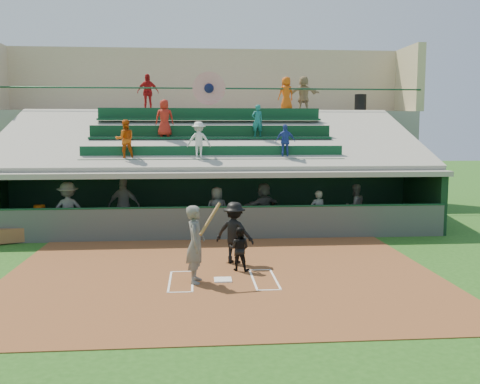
{
  "coord_description": "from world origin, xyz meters",
  "views": [
    {
      "loc": [
        -0.65,
        -12.81,
        3.69
      ],
      "look_at": [
        0.72,
        3.5,
        1.8
      ],
      "focal_mm": 40.0,
      "sensor_mm": 36.0,
      "label": 1
    }
  ],
  "objects": [
    {
      "name": "concourse_staff_c",
      "position": [
        4.57,
        12.95,
        5.45
      ],
      "size": [
        1.61,
        0.65,
        1.69
      ],
      "primitive_type": "imported",
      "rotation": [
        0.0,
        0.0,
        3.05
      ],
      "color": "tan",
      "rests_on": "concourse_slab"
    },
    {
      "name": "batters_box_chalk",
      "position": [
        0.0,
        0.0,
        0.02
      ],
      "size": [
        2.65,
        1.85,
        0.01
      ],
      "color": "white",
      "rests_on": "dirt_slab"
    },
    {
      "name": "dugout_bench",
      "position": [
        -0.12,
        7.93,
        0.27
      ],
      "size": [
        14.3,
        6.63,
        0.46
      ],
      "primitive_type": "cube",
      "rotation": [
        0.0,
        0.0,
        0.41
      ],
      "color": "#965F36",
      "rests_on": "dugout_floor"
    },
    {
      "name": "trash_bin",
      "position": [
        7.51,
        13.31,
        5.03
      ],
      "size": [
        0.57,
        0.57,
        0.86
      ],
      "primitive_type": "cylinder",
      "color": "black",
      "rests_on": "concourse_slab"
    },
    {
      "name": "dirt_slab",
      "position": [
        0.0,
        0.5,
        0.01
      ],
      "size": [
        11.0,
        9.0,
        0.02
      ],
      "primitive_type": "cube",
      "color": "brown",
      "rests_on": "ground"
    },
    {
      "name": "water_cooler",
      "position": [
        -6.12,
        6.23,
        0.9
      ],
      "size": [
        0.38,
        0.38,
        0.38
      ],
      "primitive_type": "cylinder",
      "color": "orange",
      "rests_on": "white_table"
    },
    {
      "name": "batter_at_plate",
      "position": [
        -0.66,
        -0.11,
        0.97
      ],
      "size": [
        0.88,
        0.78,
        1.95
      ],
      "color": "#51534F",
      "rests_on": "dirt_slab"
    },
    {
      "name": "dugout_floor",
      "position": [
        0.0,
        6.75,
        0.02
      ],
      "size": [
        16.0,
        3.5,
        0.04
      ],
      "primitive_type": "cube",
      "color": "gray",
      "rests_on": "ground"
    },
    {
      "name": "white_table",
      "position": [
        -6.15,
        6.17,
        0.37
      ],
      "size": [
        0.89,
        0.76,
        0.67
      ],
      "primitive_type": "cube",
      "rotation": [
        0.0,
        0.0,
        -0.29
      ],
      "color": "white",
      "rests_on": "dugout_floor"
    },
    {
      "name": "concourse_slab",
      "position": [
        0.0,
        13.5,
        2.3
      ],
      "size": [
        20.0,
        3.0,
        4.6
      ],
      "primitive_type": "cube",
      "color": "gray",
      "rests_on": "ground"
    },
    {
      "name": "concourse_staff_b",
      "position": [
        3.59,
        12.11,
        5.38
      ],
      "size": [
        0.89,
        0.73,
        1.57
      ],
      "primitive_type": "imported",
      "rotation": [
        0.0,
        0.0,
        3.48
      ],
      "color": "#CC4E0C",
      "rests_on": "concourse_slab"
    },
    {
      "name": "home_plate",
      "position": [
        0.0,
        0.0,
        0.04
      ],
      "size": [
        0.43,
        0.43,
        0.03
      ],
      "primitive_type": "cube",
      "color": "white",
      "rests_on": "dirt_slab"
    },
    {
      "name": "dugout_player_e",
      "position": [
        3.65,
        5.58,
        0.81
      ],
      "size": [
        0.63,
        0.49,
        1.54
      ],
      "primitive_type": "imported",
      "rotation": [
        0.0,
        0.0,
        3.37
      ],
      "color": "#61645F",
      "rests_on": "dugout_floor"
    },
    {
      "name": "home_umpire",
      "position": [
        0.41,
        1.75,
        0.87
      ],
      "size": [
        1.27,
        1.04,
        1.71
      ],
      "primitive_type": "imported",
      "rotation": [
        0.0,
        0.0,
        2.71
      ],
      "color": "black",
      "rests_on": "dirt_slab"
    },
    {
      "name": "dugout_player_b",
      "position": [
        -3.19,
        6.28,
        1.02
      ],
      "size": [
        1.22,
        0.71,
        1.96
      ],
      "primitive_type": "imported",
      "rotation": [
        0.0,
        0.0,
        2.93
      ],
      "color": "#61645E",
      "rests_on": "dugout_floor"
    },
    {
      "name": "catcher",
      "position": [
        0.48,
        0.91,
        0.6
      ],
      "size": [
        0.67,
        0.59,
        1.15
      ],
      "primitive_type": "imported",
      "rotation": [
        0.0,
        0.0,
        2.81
      ],
      "color": "black",
      "rests_on": "dirt_slab"
    },
    {
      "name": "dugout_player_a",
      "position": [
        -5.0,
        5.67,
        0.99
      ],
      "size": [
        1.35,
        0.94,
        1.9
      ],
      "primitive_type": "imported",
      "rotation": [
        0.0,
        0.0,
        3.35
      ],
      "color": "#51544F",
      "rests_on": "dugout_floor"
    },
    {
      "name": "concourse_staff_a",
      "position": [
        -2.81,
        12.58,
        5.45
      ],
      "size": [
        1.06,
        0.61,
        1.69
      ],
      "primitive_type": "imported",
      "rotation": [
        0.0,
        0.0,
        3.36
      ],
      "color": "#AF1415",
      "rests_on": "concourse_slab"
    },
    {
      "name": "dugout_player_c",
      "position": [
        0.1,
        6.0,
        0.87
      ],
      "size": [
        0.9,
        0.68,
        1.66
      ],
      "primitive_type": "imported",
      "rotation": [
        0.0,
        0.0,
        3.35
      ],
      "color": "#585B55",
      "rests_on": "dugout_floor"
    },
    {
      "name": "ground",
      "position": [
        0.0,
        0.0,
        0.0
      ],
      "size": [
        100.0,
        100.0,
        0.0
      ],
      "primitive_type": "plane",
      "color": "#215016",
      "rests_on": "ground"
    },
    {
      "name": "dugout_player_f",
      "position": [
        5.25,
        6.42,
        0.88
      ],
      "size": [
        0.96,
        0.84,
        1.67
      ],
      "primitive_type": "imported",
      "rotation": [
        0.0,
        0.0,
        3.44
      ],
      "color": "#5D5F5A",
      "rests_on": "dugout_floor"
    },
    {
      "name": "grandstand",
      "position": [
        -0.01,
        10.51,
        2.26
      ],
      "size": [
        20.4,
        10.4,
        7.8
      ],
      "color": "#4B4F4A",
      "rests_on": "ground"
    },
    {
      "name": "dugout_player_d",
      "position": [
        1.84,
        6.52,
        0.91
      ],
      "size": [
        1.62,
        1.34,
        1.74
      ],
      "primitive_type": "imported",
      "rotation": [
        0.0,
        0.0,
        3.74
      ],
      "color": "#555753",
      "rests_on": "dugout_floor"
    }
  ]
}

